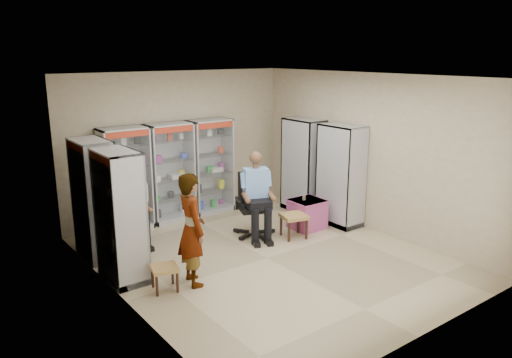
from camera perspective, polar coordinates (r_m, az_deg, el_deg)
floor at (r=8.51m, az=1.26°, el=-9.01°), size 6.00×6.00×0.00m
room_shell at (r=7.93m, az=1.33°, el=4.16°), size 5.02×6.02×3.01m
cabinet_back_left at (r=9.83m, az=-14.68°, el=-0.08°), size 0.90×0.50×2.00m
cabinet_back_mid at (r=10.21m, az=-9.76°, el=0.72°), size 0.90×0.50×2.00m
cabinet_back_right at (r=10.66m, az=-5.23°, el=1.45°), size 0.90×0.50×2.00m
cabinet_right_far at (r=10.74m, az=5.41°, el=1.54°), size 0.90×0.50×2.00m
cabinet_right_near at (r=9.97m, az=9.64°, el=0.40°), size 0.90×0.50×2.00m
cabinet_left_far at (r=8.68m, az=-17.99°, el=-2.23°), size 0.90×0.50×2.00m
cabinet_left_near at (r=7.69m, az=-15.28°, el=-4.15°), size 0.90×0.50×2.00m
wooden_chair at (r=9.24m, az=-14.17°, el=-4.40°), size 0.42×0.42×0.94m
seated_customer at (r=9.14m, az=-14.12°, el=-3.30°), size 0.44×0.60×1.34m
office_chair at (r=9.31m, az=-0.26°, el=-2.97°), size 0.84×0.84×1.20m
seated_shopkeeper at (r=9.23m, az=-0.07°, el=-2.08°), size 0.72×0.83×1.52m
pink_trunk at (r=9.84m, az=5.86°, el=-4.00°), size 0.61×0.59×0.57m
tea_glass at (r=9.74m, az=5.50°, el=-2.12°), size 0.07×0.07×0.09m
woven_stool_a at (r=9.36m, az=4.33°, el=-5.36°), size 0.55×0.55×0.45m
woven_stool_b at (r=7.49m, az=-10.38°, el=-11.08°), size 0.45×0.45×0.37m
standing_man at (r=7.39m, az=-7.35°, el=-5.74°), size 0.51×0.68×1.70m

